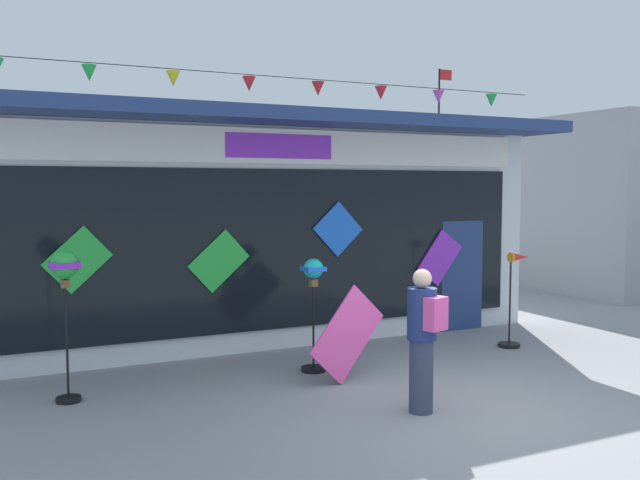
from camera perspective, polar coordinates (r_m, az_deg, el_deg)
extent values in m
plane|color=gray|center=(8.50, 12.09, -13.62)|extent=(80.00, 80.00, 0.00)
cube|color=silver|center=(13.14, -7.33, 0.80)|extent=(9.95, 4.68, 3.58)
cube|color=navy|center=(12.66, -6.65, 9.22)|extent=(10.35, 5.73, 0.20)
cube|color=white|center=(10.90, -3.43, 7.78)|extent=(9.16, 0.08, 0.55)
cube|color=purple|center=(10.87, -3.37, 7.79)|extent=(1.79, 0.04, 0.38)
cube|color=black|center=(10.94, -3.41, -0.77)|extent=(8.96, 0.06, 2.55)
cube|color=navy|center=(12.79, 11.66, -2.91)|extent=(0.90, 0.07, 2.00)
cube|color=green|center=(10.13, -19.52, -1.56)|extent=(0.97, 0.03, 0.95)
cube|color=green|center=(10.55, -8.42, -1.75)|extent=(0.98, 0.03, 0.96)
cube|color=blue|center=(11.29, 1.50, 0.91)|extent=(0.92, 0.03, 0.92)
cube|color=purple|center=(12.40, 9.92, -1.47)|extent=(0.95, 0.03, 1.02)
cylinder|color=black|center=(10.80, -2.99, 13.37)|extent=(9.56, 0.01, 0.01)
cone|color=green|center=(10.04, -18.64, 13.01)|extent=(0.20, 0.20, 0.22)
cone|color=yellow|center=(10.25, -12.11, 12.97)|extent=(0.20, 0.20, 0.22)
cone|color=red|center=(10.58, -5.92, 12.78)|extent=(0.20, 0.20, 0.22)
cone|color=red|center=(11.01, -0.17, 12.47)|extent=(0.20, 0.20, 0.22)
cone|color=red|center=(11.55, 5.08, 12.08)|extent=(0.20, 0.20, 0.22)
cone|color=#EA4CA3|center=(12.17, 9.82, 11.64)|extent=(0.20, 0.20, 0.22)
cone|color=green|center=(12.86, 14.05, 11.19)|extent=(0.20, 0.20, 0.22)
cylinder|color=black|center=(15.39, 9.86, 11.31)|extent=(0.04, 0.04, 1.38)
cube|color=red|center=(15.56, 10.39, 13.35)|extent=(0.32, 0.02, 0.22)
cylinder|color=black|center=(9.13, -20.17, -12.32)|extent=(0.30, 0.30, 0.06)
cylinder|color=black|center=(8.95, -20.30, -7.86)|extent=(0.03, 0.03, 1.51)
sphere|color=green|center=(8.80, -20.46, -1.93)|extent=(0.34, 0.34, 0.34)
cube|color=purple|center=(8.80, -20.46, -1.93)|extent=(0.35, 0.35, 0.08)
cube|color=brown|center=(8.83, -20.42, -3.43)|extent=(0.10, 0.10, 0.10)
cylinder|color=black|center=(9.93, -0.55, -10.68)|extent=(0.35, 0.35, 0.06)
cylinder|color=black|center=(9.78, -0.55, -7.09)|extent=(0.03, 0.03, 1.33)
sphere|color=#19B7BC|center=(9.65, -0.56, -2.39)|extent=(0.28, 0.28, 0.28)
cube|color=blue|center=(9.65, -0.56, -2.39)|extent=(0.29, 0.29, 0.06)
cube|color=brown|center=(9.68, -0.56, -3.58)|extent=(0.10, 0.10, 0.10)
cylinder|color=black|center=(11.78, 15.44, -8.41)|extent=(0.36, 0.36, 0.06)
cylinder|color=black|center=(11.64, 15.51, -5.02)|extent=(0.03, 0.03, 1.47)
cone|color=red|center=(11.66, 16.23, -1.37)|extent=(0.37, 0.21, 0.16)
cylinder|color=orange|center=(11.55, 15.59, -1.41)|extent=(0.03, 0.16, 0.16)
cylinder|color=#333D56|center=(8.20, 8.41, -11.11)|extent=(0.28, 0.28, 0.86)
cylinder|color=navy|center=(8.03, 8.47, -6.09)|extent=(0.34, 0.34, 0.60)
sphere|color=beige|center=(7.97, 8.50, -3.19)|extent=(0.22, 0.22, 0.22)
cube|color=#EA4CA3|center=(7.90, 9.60, -6.06)|extent=(0.30, 0.23, 0.38)
cube|color=#EA4CA3|center=(9.33, 2.31, -7.81)|extent=(1.28, 0.32, 1.28)
cube|color=#99999E|center=(21.22, 22.21, 2.94)|extent=(6.50, 7.40, 4.35)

